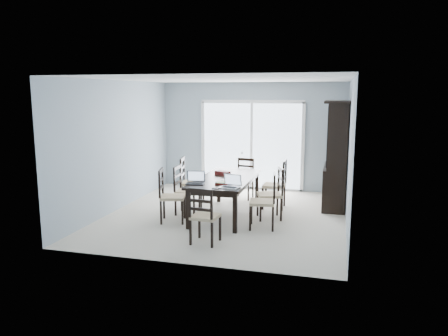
# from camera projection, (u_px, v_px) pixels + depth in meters

# --- Properties ---
(floor) EXTENTS (5.00, 5.00, 0.00)m
(floor) POSITION_uv_depth(u_px,v_px,m) (226.00, 215.00, 8.49)
(floor) COLOR beige
(floor) RESTS_ON ground
(ceiling) EXTENTS (5.00, 5.00, 0.00)m
(ceiling) POSITION_uv_depth(u_px,v_px,m) (226.00, 79.00, 8.04)
(ceiling) COLOR white
(ceiling) RESTS_ON back_wall
(back_wall) EXTENTS (4.50, 0.02, 2.60)m
(back_wall) POSITION_uv_depth(u_px,v_px,m) (252.00, 136.00, 10.64)
(back_wall) COLOR #94A4B1
(back_wall) RESTS_ON floor
(wall_left) EXTENTS (0.02, 5.00, 2.60)m
(wall_left) POSITION_uv_depth(u_px,v_px,m) (119.00, 145.00, 8.83)
(wall_left) COLOR #94A4B1
(wall_left) RESTS_ON floor
(wall_right) EXTENTS (0.02, 5.00, 2.60)m
(wall_right) POSITION_uv_depth(u_px,v_px,m) (349.00, 153.00, 7.69)
(wall_right) COLOR #94A4B1
(wall_right) RESTS_ON floor
(balcony) EXTENTS (4.50, 2.00, 0.10)m
(balcony) POSITION_uv_depth(u_px,v_px,m) (259.00, 182.00, 11.83)
(balcony) COLOR gray
(balcony) RESTS_ON ground
(railing) EXTENTS (4.50, 0.06, 1.10)m
(railing) POSITION_uv_depth(u_px,v_px,m) (265.00, 155.00, 12.68)
(railing) COLOR #99999E
(railing) RESTS_ON balcony
(dining_table) EXTENTS (1.00, 2.20, 0.75)m
(dining_table) POSITION_uv_depth(u_px,v_px,m) (226.00, 181.00, 8.37)
(dining_table) COLOR black
(dining_table) RESTS_ON floor
(china_hutch) EXTENTS (0.50, 1.38, 2.20)m
(china_hutch) POSITION_uv_depth(u_px,v_px,m) (336.00, 156.00, 8.98)
(china_hutch) COLOR black
(china_hutch) RESTS_ON floor
(sliding_door) EXTENTS (2.52, 0.05, 2.18)m
(sliding_door) POSITION_uv_depth(u_px,v_px,m) (252.00, 145.00, 10.66)
(sliding_door) COLOR silver
(sliding_door) RESTS_ON floor
(chair_left_near) EXTENTS (0.53, 0.52, 1.14)m
(chair_left_near) POSITION_uv_depth(u_px,v_px,m) (167.00, 190.00, 7.99)
(chair_left_near) COLOR black
(chair_left_near) RESTS_ON floor
(chair_left_mid) EXTENTS (0.44, 0.42, 1.10)m
(chair_left_mid) POSITION_uv_depth(u_px,v_px,m) (183.00, 185.00, 8.54)
(chair_left_mid) COLOR black
(chair_left_mid) RESTS_ON floor
(chair_left_far) EXTENTS (0.53, 0.52, 1.18)m
(chair_left_far) POSITION_uv_depth(u_px,v_px,m) (188.00, 176.00, 9.16)
(chair_left_far) COLOR black
(chair_left_far) RESTS_ON floor
(chair_right_near) EXTENTS (0.50, 0.49, 1.14)m
(chair_right_near) POSITION_uv_depth(u_px,v_px,m) (268.00, 195.00, 7.60)
(chair_right_near) COLOR black
(chair_right_near) RESTS_ON floor
(chair_right_mid) EXTENTS (0.55, 0.54, 1.13)m
(chair_right_mid) POSITION_uv_depth(u_px,v_px,m) (275.00, 188.00, 8.19)
(chair_right_mid) COLOR black
(chair_right_mid) RESTS_ON floor
(chair_right_far) EXTENTS (0.45, 0.44, 1.16)m
(chair_right_far) POSITION_uv_depth(u_px,v_px,m) (279.00, 179.00, 8.92)
(chair_right_far) COLOR black
(chair_right_far) RESTS_ON floor
(chair_end_near) EXTENTS (0.43, 0.44, 1.06)m
(chair_end_near) POSITION_uv_depth(u_px,v_px,m) (203.00, 210.00, 6.77)
(chair_end_near) COLOR black
(chair_end_near) RESTS_ON floor
(chair_end_far) EXTENTS (0.42, 0.43, 1.03)m
(chair_end_far) POSITION_uv_depth(u_px,v_px,m) (245.00, 174.00, 9.83)
(chair_end_far) COLOR black
(chair_end_far) RESTS_ON floor
(laptop_dark) EXTENTS (0.36, 0.28, 0.22)m
(laptop_dark) POSITION_uv_depth(u_px,v_px,m) (195.00, 181.00, 7.76)
(laptop_dark) COLOR black
(laptop_dark) RESTS_ON dining_table
(laptop_silver) EXTENTS (0.37, 0.29, 0.23)m
(laptop_silver) POSITION_uv_depth(u_px,v_px,m) (229.00, 185.00, 7.44)
(laptop_silver) COLOR silver
(laptop_silver) RESTS_ON dining_table
(book_stack) EXTENTS (0.27, 0.21, 0.04)m
(book_stack) POSITION_uv_depth(u_px,v_px,m) (223.00, 183.00, 7.75)
(book_stack) COLOR maroon
(book_stack) RESTS_ON dining_table
(cell_phone) EXTENTS (0.13, 0.08, 0.01)m
(cell_phone) POSITION_uv_depth(u_px,v_px,m) (215.00, 188.00, 7.39)
(cell_phone) COLOR black
(cell_phone) RESTS_ON dining_table
(game_box) EXTENTS (0.33, 0.25, 0.07)m
(game_box) POSITION_uv_depth(u_px,v_px,m) (223.00, 173.00, 8.63)
(game_box) COLOR #490E10
(game_box) RESTS_ON dining_table
(hot_tub) EXTENTS (2.07, 1.93, 0.91)m
(hot_tub) POSITION_uv_depth(u_px,v_px,m) (226.00, 163.00, 11.90)
(hot_tub) COLOR maroon
(hot_tub) RESTS_ON balcony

